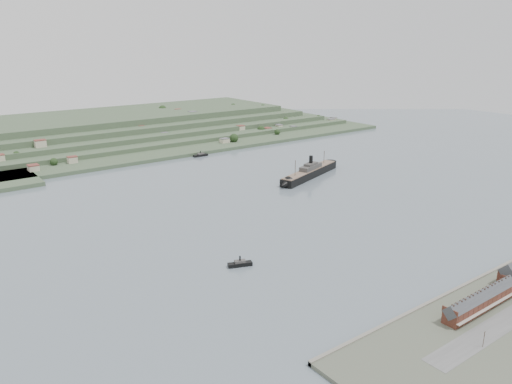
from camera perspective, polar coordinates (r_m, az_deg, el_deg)
ground at (r=391.27m, az=3.21°, el=-3.00°), size 1400.00×1400.00×0.00m
terrace_row at (r=283.69m, az=24.27°, el=-11.22°), size 55.60×9.80×11.07m
gabled_building at (r=315.43m, az=27.08°, el=-8.46°), size 10.40×10.18×14.09m
far_peninsula at (r=734.49m, az=-15.17°, el=6.90°), size 760.00×309.00×30.00m
steamship at (r=506.26m, az=6.00°, el=2.18°), size 104.66×45.99×26.00m
tugboat at (r=310.41m, az=-1.84°, el=-8.19°), size 15.64×9.06×6.83m
ferry_east at (r=600.43m, az=-6.35°, el=4.22°), size 18.14×5.14×6.79m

